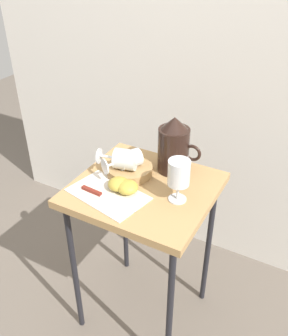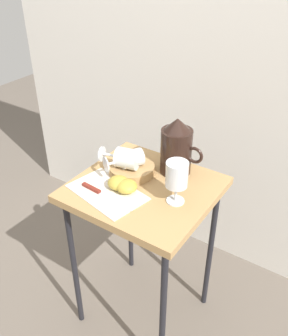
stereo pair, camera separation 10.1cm
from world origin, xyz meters
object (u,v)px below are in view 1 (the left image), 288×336
(wine_glass_upright, at_px, (179,175))
(wine_glass_tipped_near, at_px, (128,159))
(apple_half_left, at_px, (119,184))
(knife, at_px, (100,195))
(basket_tray, at_px, (130,170))
(apple_half_right, at_px, (127,187))
(table, at_px, (144,203))
(pitcher, at_px, (174,149))
(wine_glass_tipped_far, at_px, (124,159))

(wine_glass_upright, bearing_deg, wine_glass_tipped_near, 166.82)
(apple_half_left, bearing_deg, knife, -117.04)
(basket_tray, height_order, apple_half_right, apple_half_right)
(knife, bearing_deg, apple_half_right, 42.08)
(table, bearing_deg, pitcher, 73.42)
(wine_glass_upright, bearing_deg, basket_tray, 164.78)
(wine_glass_upright, xyz_separation_m, apple_half_right, (-0.17, -0.05, -0.08))
(wine_glass_tipped_far, distance_m, knife, 0.17)
(wine_glass_tipped_near, height_order, knife, wine_glass_tipped_near)
(wine_glass_tipped_near, distance_m, apple_half_left, 0.11)
(knife, bearing_deg, apple_half_left, 62.96)
(wine_glass_upright, bearing_deg, knife, -154.88)
(apple_half_left, bearing_deg, wine_glass_tipped_far, 107.02)
(basket_tray, bearing_deg, pitcher, 38.03)
(wine_glass_tipped_far, bearing_deg, wine_glass_tipped_near, 53.18)
(basket_tray, bearing_deg, apple_half_right, -63.14)
(wine_glass_tipped_near, height_order, apple_half_right, wine_glass_tipped_near)
(pitcher, height_order, wine_glass_tipped_near, pitcher)
(basket_tray, xyz_separation_m, wine_glass_tipped_far, (-0.01, -0.02, 0.06))
(pitcher, relative_size, knife, 0.95)
(wine_glass_tipped_near, bearing_deg, wine_glass_tipped_far, -126.82)
(wine_glass_tipped_far, height_order, apple_half_right, wine_glass_tipped_far)
(pitcher, relative_size, wine_glass_upright, 1.42)
(apple_half_right, height_order, knife, apple_half_right)
(wine_glass_tipped_near, bearing_deg, apple_half_right, -61.44)
(pitcher, bearing_deg, table, -106.58)
(wine_glass_upright, distance_m, apple_half_left, 0.23)
(wine_glass_tipped_near, bearing_deg, knife, -95.54)
(basket_tray, distance_m, wine_glass_upright, 0.25)
(apple_half_right, distance_m, knife, 0.10)
(wine_glass_upright, bearing_deg, table, 174.00)
(basket_tray, bearing_deg, wine_glass_tipped_near, -86.37)
(wine_glass_tipped_near, bearing_deg, wine_glass_upright, -13.18)
(pitcher, distance_m, wine_glass_tipped_near, 0.18)
(wine_glass_upright, height_order, knife, wine_glass_upright)
(wine_glass_tipped_far, xyz_separation_m, apple_half_right, (0.07, -0.09, -0.05))
(apple_half_left, relative_size, knife, 0.33)
(table, relative_size, apple_half_right, 9.24)
(pitcher, relative_size, wine_glass_tipped_far, 1.42)
(knife, bearing_deg, wine_glass_tipped_far, 87.48)
(table, xyz_separation_m, apple_half_right, (-0.03, -0.06, 0.10))
(wine_glass_tipped_near, relative_size, apple_half_right, 2.05)
(apple_half_left, bearing_deg, apple_half_right, -2.09)
(wine_glass_tipped_far, relative_size, knife, 0.67)
(pitcher, bearing_deg, wine_glass_upright, -60.22)
(table, height_order, wine_glass_upright, wine_glass_upright)
(wine_glass_tipped_far, distance_m, apple_half_right, 0.12)
(apple_half_left, distance_m, apple_half_right, 0.04)
(table, bearing_deg, apple_half_right, -116.29)
(basket_tray, xyz_separation_m, wine_glass_upright, (0.23, -0.06, 0.09))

